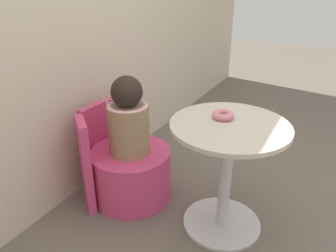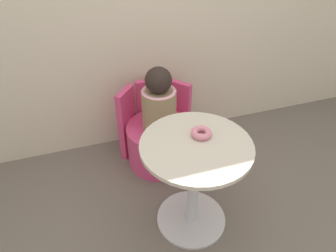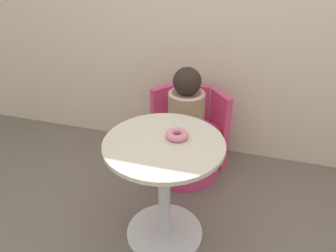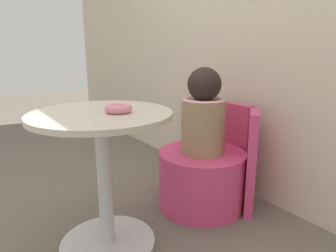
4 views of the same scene
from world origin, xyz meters
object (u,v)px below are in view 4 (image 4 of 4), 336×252
Objects in this scene: child_figure at (203,115)px; donut at (118,108)px; tub_chair at (202,179)px; round_table at (104,158)px.

donut is (0.09, -0.59, 0.12)m from child_figure.
child_figure is (0.00, 0.00, 0.41)m from tub_chair.
round_table reaches higher than tub_chair.
child_figure is at bearing 0.00° from tub_chair.
round_table is 5.59× the size of donut.
round_table is 1.29× the size of tub_chair.
tub_chair is at bearing 92.64° from round_table.
child_figure reaches higher than tub_chair.
tub_chair is at bearing 0.00° from child_figure.
tub_chair is 0.41m from child_figure.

